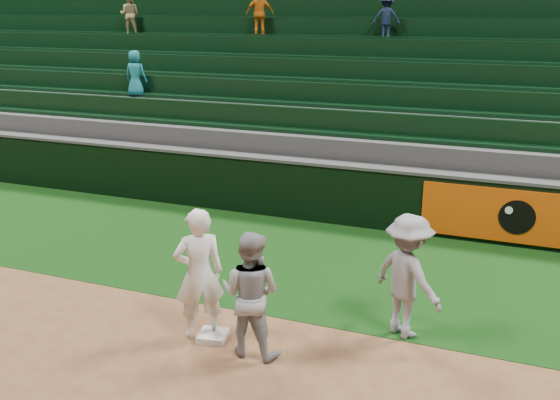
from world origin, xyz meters
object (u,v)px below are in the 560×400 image
at_px(first_base, 213,336).
at_px(first_baseman, 199,274).
at_px(baserunner, 251,294).
at_px(base_coach, 408,276).

bearing_deg(first_base, first_baseman, 173.15).
xyz_separation_m(baserunner, base_coach, (1.74, 1.17, 0.03)).
relative_size(first_base, base_coach, 0.22).
bearing_deg(first_base, base_coach, 23.89).
xyz_separation_m(first_base, base_coach, (2.36, 1.04, 0.81)).
height_order(baserunner, base_coach, base_coach).
xyz_separation_m(first_base, first_baseman, (-0.18, 0.02, 0.86)).
distance_m(first_baseman, base_coach, 2.74).
distance_m(first_baseman, baserunner, 0.82).
distance_m(first_base, first_baseman, 0.88).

